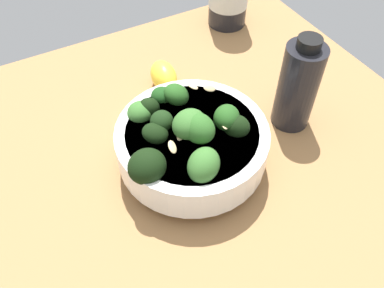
# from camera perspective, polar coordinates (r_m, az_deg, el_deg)

# --- Properties ---
(ground_plane) EXTENTS (0.69, 0.69, 0.04)m
(ground_plane) POSITION_cam_1_polar(r_m,az_deg,el_deg) (0.60, 2.45, -1.58)
(ground_plane) COLOR #996D42
(bowl_of_broccoli) EXTENTS (0.20, 0.21, 0.12)m
(bowl_of_broccoli) POSITION_cam_1_polar(r_m,az_deg,el_deg) (0.53, -0.30, 0.43)
(bowl_of_broccoli) COLOR white
(bowl_of_broccoli) RESTS_ON ground_plane
(lemon_wedge) EXTENTS (0.07, 0.05, 0.05)m
(lemon_wedge) POSITION_cam_1_polar(r_m,az_deg,el_deg) (0.66, -4.23, 9.67)
(lemon_wedge) COLOR yellow
(lemon_wedge) RESTS_ON ground_plane
(bottle_short) EXTENTS (0.06, 0.06, 0.15)m
(bottle_short) POSITION_cam_1_polar(r_m,az_deg,el_deg) (0.59, 15.05, 8.12)
(bottle_short) COLOR black
(bottle_short) RESTS_ON ground_plane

